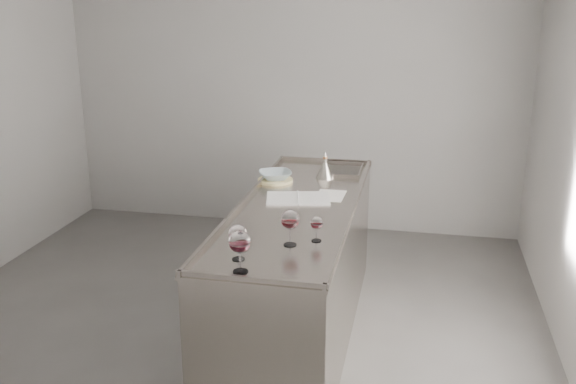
% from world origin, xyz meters
% --- Properties ---
extents(room_shell, '(4.54, 5.04, 2.84)m').
position_xyz_m(room_shell, '(0.00, 0.00, 1.40)').
color(room_shell, '#4C4A47').
rests_on(room_shell, ground).
extents(counter, '(0.77, 2.42, 0.97)m').
position_xyz_m(counter, '(0.50, 0.30, 0.47)').
color(counter, gray).
rests_on(counter, ground).
extents(wine_glass_left, '(0.11, 0.11, 0.22)m').
position_xyz_m(wine_glass_left, '(0.42, -0.78, 1.10)').
color(wine_glass_left, white).
rests_on(wine_glass_left, counter).
extents(wine_glass_middle, '(0.10, 0.10, 0.19)m').
position_xyz_m(wine_glass_middle, '(0.36, -0.63, 1.08)').
color(wine_glass_middle, white).
rests_on(wine_glass_middle, counter).
extents(wine_glass_right, '(0.11, 0.11, 0.21)m').
position_xyz_m(wine_glass_right, '(0.59, -0.38, 1.09)').
color(wine_glass_right, white).
rests_on(wine_glass_right, counter).
extents(wine_glass_small, '(0.07, 0.07, 0.15)m').
position_xyz_m(wine_glass_small, '(0.72, -0.29, 1.04)').
color(wine_glass_small, white).
rests_on(wine_glass_small, counter).
extents(notebook, '(0.48, 0.38, 0.02)m').
position_xyz_m(notebook, '(0.47, 0.45, 0.95)').
color(notebook, silver).
rests_on(notebook, counter).
extents(loose_paper_top, '(0.20, 0.28, 0.00)m').
position_xyz_m(loose_paper_top, '(0.68, 0.57, 0.94)').
color(loose_paper_top, silver).
rests_on(loose_paper_top, counter).
extents(trivet, '(0.31, 0.31, 0.02)m').
position_xyz_m(trivet, '(0.23, 0.84, 0.95)').
color(trivet, beige).
rests_on(trivet, counter).
extents(ceramic_bowl, '(0.32, 0.32, 0.06)m').
position_xyz_m(ceramic_bowl, '(0.23, 0.84, 0.99)').
color(ceramic_bowl, '#93A4AB').
rests_on(ceramic_bowl, trivet).
extents(wine_funnel, '(0.14, 0.14, 0.21)m').
position_xyz_m(wine_funnel, '(0.57, 1.01, 1.00)').
color(wine_funnel, '#AFA89C').
rests_on(wine_funnel, counter).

